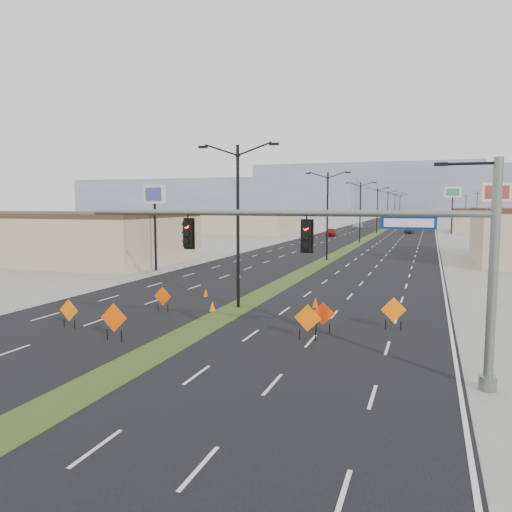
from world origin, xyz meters
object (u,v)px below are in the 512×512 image
(streetlight_2, at_px, (360,210))
(car_left, at_px, (331,232))
(car_mid, at_px, (409,230))
(construction_sign_1, at_px, (114,319))
(cone_3, at_px, (239,274))
(cone_2, at_px, (315,302))
(streetlight_5, at_px, (395,207))
(streetlight_6, at_px, (400,207))
(pole_sign_east_near, at_px, (496,199))
(streetlight_4, at_px, (388,208))
(streetlight_3, at_px, (377,209))
(construction_sign_2, at_px, (163,297))
(pole_sign_west, at_px, (155,201))
(signal_mast, at_px, (355,249))
(construction_sign_0, at_px, (69,311))
(construction_sign_4, at_px, (394,311))
(streetlight_1, at_px, (327,213))
(car_far, at_px, (358,226))
(construction_sign_3, at_px, (308,319))
(streetlight_0, at_px, (238,221))
(cone_1, at_px, (212,306))
(pole_sign_east_far, at_px, (453,195))
(construction_sign_5, at_px, (323,315))

(streetlight_2, xyz_separation_m, car_left, (-7.88, 15.67, -4.62))
(car_mid, height_order, construction_sign_1, construction_sign_1)
(streetlight_2, bearing_deg, cone_3, -95.98)
(cone_2, bearing_deg, streetlight_5, 91.87)
(streetlight_6, xyz_separation_m, pole_sign_east_near, (17.22, -141.87, 1.49))
(streetlight_4, xyz_separation_m, pole_sign_east_near, (17.22, -85.87, 1.49))
(streetlight_3, bearing_deg, streetlight_5, 90.00)
(streetlight_3, height_order, construction_sign_1, streetlight_3)
(construction_sign_2, bearing_deg, pole_sign_west, 126.32)
(signal_mast, bearing_deg, cone_3, 120.93)
(construction_sign_0, bearing_deg, construction_sign_4, 19.48)
(streetlight_1, bearing_deg, car_far, 95.18)
(construction_sign_1, height_order, construction_sign_3, construction_sign_1)
(signal_mast, distance_m, car_mid, 96.84)
(streetlight_0, xyz_separation_m, streetlight_1, (0.00, 28.00, 0.00))
(construction_sign_0, bearing_deg, car_left, 92.80)
(car_left, bearing_deg, streetlight_6, 78.23)
(streetlight_0, relative_size, cone_1, 15.71)
(pole_sign_west, bearing_deg, construction_sign_4, -17.46)
(car_mid, relative_size, car_far, 0.80)
(car_mid, relative_size, construction_sign_3, 2.45)
(signal_mast, relative_size, car_mid, 3.83)
(construction_sign_0, bearing_deg, construction_sign_3, 10.13)
(car_far, relative_size, pole_sign_west, 0.64)
(streetlight_5, relative_size, construction_sign_1, 5.54)
(streetlight_0, relative_size, construction_sign_3, 5.77)
(car_far, height_order, cone_1, car_far)
(streetlight_0, height_order, pole_sign_west, streetlight_0)
(pole_sign_east_far, bearing_deg, streetlight_0, -106.68)
(streetlight_5, distance_m, construction_sign_5, 144.40)
(construction_sign_5, bearing_deg, streetlight_4, 80.34)
(car_left, relative_size, construction_sign_0, 3.07)
(streetlight_3, distance_m, streetlight_5, 56.00)
(construction_sign_3, bearing_deg, car_far, 98.98)
(streetlight_1, bearing_deg, construction_sign_1, -94.27)
(streetlight_3, bearing_deg, construction_sign_2, -92.53)
(car_left, bearing_deg, cone_1, -91.79)
(streetlight_0, distance_m, construction_sign_2, 6.47)
(construction_sign_0, bearing_deg, streetlight_2, 85.98)
(signal_mast, relative_size, construction_sign_4, 9.50)
(pole_sign_west, relative_size, pole_sign_east_far, 0.82)
(cone_2, height_order, pole_sign_east_far, pole_sign_east_far)
(cone_1, bearing_deg, streetlight_6, 89.63)
(construction_sign_2, distance_m, pole_sign_west, 20.15)
(streetlight_4, distance_m, streetlight_5, 28.00)
(streetlight_0, bearing_deg, car_left, 96.27)
(construction_sign_2, bearing_deg, car_far, 96.19)
(construction_sign_3, height_order, cone_2, construction_sign_3)
(streetlight_6, height_order, cone_2, streetlight_6)
(streetlight_5, distance_m, car_far, 36.40)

